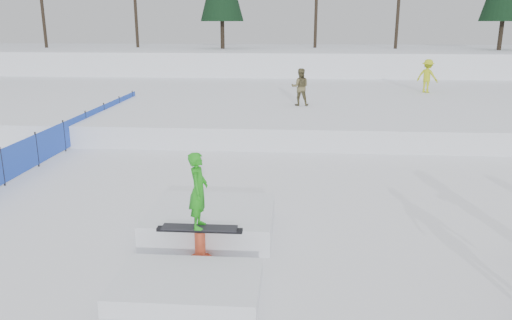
# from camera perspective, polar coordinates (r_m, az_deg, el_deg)

# --- Properties ---
(ground) EXTENTS (120.00, 120.00, 0.00)m
(ground) POSITION_cam_1_polar(r_m,az_deg,el_deg) (10.70, -3.51, -8.51)
(ground) COLOR white
(snow_berm) EXTENTS (60.00, 14.00, 2.40)m
(snow_berm) POSITION_cam_1_polar(r_m,az_deg,el_deg) (39.83, 2.33, 10.95)
(snow_berm) COLOR white
(snow_berm) RESTS_ON ground
(snow_midrise) EXTENTS (50.00, 18.00, 0.80)m
(snow_midrise) POSITION_cam_1_polar(r_m,az_deg,el_deg) (26.02, 1.21, 6.77)
(snow_midrise) COLOR white
(snow_midrise) RESTS_ON ground
(safety_fence) EXTENTS (0.05, 16.00, 1.10)m
(safety_fence) POSITION_cam_1_polar(r_m,az_deg,el_deg) (18.48, -21.07, 2.59)
(safety_fence) COLOR blue
(safety_fence) RESTS_ON ground
(walker_olive) EXTENTS (0.79, 0.62, 1.62)m
(walker_olive) POSITION_cam_1_polar(r_m,az_deg,el_deg) (22.07, 5.07, 8.31)
(walker_olive) COLOR brown
(walker_olive) RESTS_ON snow_midrise
(walker_ygreen) EXTENTS (1.26, 1.18, 1.71)m
(walker_ygreen) POSITION_cam_1_polar(r_m,az_deg,el_deg) (27.57, 19.00, 9.06)
(walker_ygreen) COLOR #B7C818
(walker_ygreen) RESTS_ON snow_midrise
(jib_rail_feature) EXTENTS (2.60, 4.40, 2.11)m
(jib_rail_feature) POSITION_cam_1_polar(r_m,az_deg,el_deg) (10.04, -5.80, -8.34)
(jib_rail_feature) COLOR white
(jib_rail_feature) RESTS_ON ground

